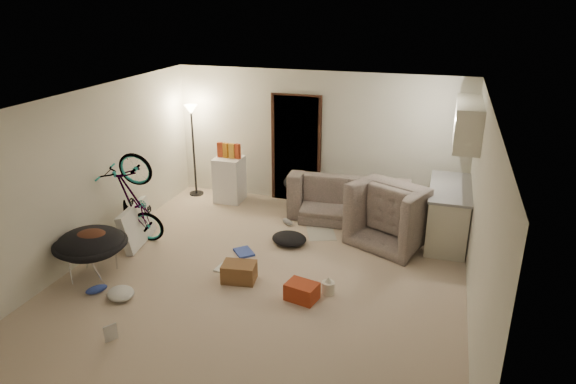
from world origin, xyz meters
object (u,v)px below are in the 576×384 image
(juicer, at_px, (328,287))
(kitchen_counter, at_px, (448,215))
(floor_lamp, at_px, (192,131))
(saucer_chair, at_px, (91,250))
(bicycle, at_px, (136,219))
(drink_case_a, at_px, (239,272))
(drink_case_b, at_px, (302,291))
(sofa, at_px, (349,201))
(armchair, at_px, (400,218))
(mini_fridge, at_px, (230,179))
(tv_box, at_px, (137,225))

(juicer, bearing_deg, kitchen_counter, 56.11)
(floor_lamp, relative_size, saucer_chair, 1.79)
(bicycle, distance_m, drink_case_a, 2.11)
(bicycle, relative_size, drink_case_b, 3.95)
(sofa, height_order, saucer_chair, saucer_chair)
(armchair, relative_size, juicer, 4.71)
(juicer, bearing_deg, mini_fridge, 133.52)
(drink_case_b, bearing_deg, juicer, 50.99)
(sofa, height_order, drink_case_b, sofa)
(saucer_chair, distance_m, drink_case_b, 3.00)
(drink_case_a, distance_m, juicer, 1.27)
(armchair, relative_size, drink_case_a, 2.55)
(drink_case_b, bearing_deg, bicycle, 177.40)
(mini_fridge, height_order, saucer_chair, mini_fridge)
(saucer_chair, bearing_deg, floor_lamp, 91.70)
(floor_lamp, height_order, bicycle, floor_lamp)
(bicycle, distance_m, juicer, 3.33)
(floor_lamp, relative_size, drink_case_a, 3.94)
(sofa, xyz_separation_m, drink_case_b, (-0.07, -2.86, -0.19))
(floor_lamp, xyz_separation_m, drink_case_a, (2.10, -2.86, -1.18))
(sofa, xyz_separation_m, drink_case_a, (-1.04, -2.66, -0.18))
(floor_lamp, distance_m, mini_fridge, 1.18)
(floor_lamp, bearing_deg, tv_box, -87.46)
(kitchen_counter, height_order, saucer_chair, kitchen_counter)
(floor_lamp, bearing_deg, sofa, -3.64)
(bicycle, bearing_deg, tv_box, 176.13)
(kitchen_counter, bearing_deg, bicycle, -161.31)
(saucer_chair, distance_m, drink_case_a, 2.09)
(bicycle, distance_m, tv_box, 0.10)
(armchair, bearing_deg, juicer, 95.74)
(mini_fridge, distance_m, drink_case_a, 3.08)
(mini_fridge, xyz_separation_m, saucer_chair, (-0.68, -3.27, -0.01))
(sofa, height_order, drink_case_a, sofa)
(kitchen_counter, xyz_separation_m, juicer, (-1.46, -2.18, -0.34))
(floor_lamp, bearing_deg, armchair, -12.01)
(mini_fridge, bearing_deg, juicer, -47.14)
(kitchen_counter, relative_size, saucer_chair, 1.48)
(armchair, bearing_deg, drink_case_a, 71.14)
(tv_box, bearing_deg, floor_lamp, 83.51)
(bicycle, distance_m, drink_case_b, 3.09)
(drink_case_b, bearing_deg, drink_case_a, -178.94)
(sofa, xyz_separation_m, bicycle, (-3.04, -2.05, 0.11))
(floor_lamp, height_order, saucer_chair, floor_lamp)
(sofa, relative_size, saucer_chair, 2.08)
(floor_lamp, relative_size, juicer, 7.28)
(sofa, distance_m, mini_fridge, 2.37)
(tv_box, distance_m, drink_case_a, 2.10)
(saucer_chair, bearing_deg, tv_box, 90.00)
(mini_fridge, xyz_separation_m, juicer, (2.59, -2.73, -0.33))
(bicycle, xyz_separation_m, mini_fridge, (0.68, 2.15, 0.02))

